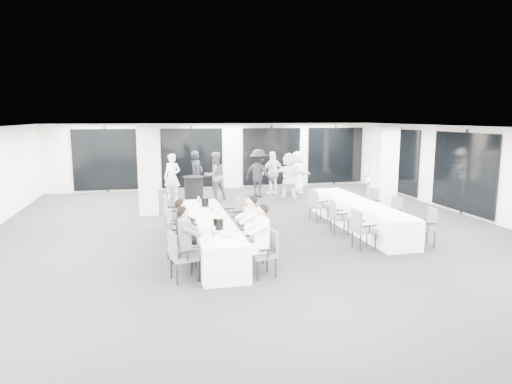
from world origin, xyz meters
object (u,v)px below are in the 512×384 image
chair_side_left_near (361,227)px  ice_bucket_near (218,224)px  chair_side_right_near (427,224)px  chair_main_left_second (177,241)px  standing_guest_e (297,169)px  standing_guest_d (273,170)px  chair_main_right_fourth (240,217)px  chair_side_left_mid (337,215)px  chair_main_right_second (256,236)px  standing_guest_a (197,171)px  chair_main_left_fourth (174,225)px  chair_main_left_far (171,212)px  chair_main_right_mid (248,230)px  banquet_table_side (359,215)px  cocktail_table (194,191)px  standing_guest_b (215,173)px  chair_main_right_far (235,213)px  chair_side_right_far (371,202)px  banquet_table_main (211,234)px  chair_main_left_mid (175,231)px  standing_guest_f (289,172)px  ice_bucket_far (205,202)px  chair_side_right_mid (393,211)px  standing_guest_g (172,174)px  chair_main_left_near (180,253)px  standing_guest_c (258,170)px  chair_main_right_near (266,250)px  standing_guest_h (374,174)px  chair_side_left_far (317,203)px

chair_side_left_near → ice_bucket_near: size_ratio=3.82×
chair_side_right_near → ice_bucket_near: bearing=101.1°
chair_main_left_second → standing_guest_e: bearing=153.0°
chair_side_right_near → standing_guest_d: size_ratio=0.47×
chair_main_right_fourth → chair_side_left_mid: 2.62m
chair_main_right_second → standing_guest_a: bearing=5.4°
chair_main_left_fourth → standing_guest_e: bearing=130.8°
chair_main_left_far → chair_main_right_mid: chair_main_left_far is taller
banquet_table_side → standing_guest_d: standing_guest_d is taller
chair_main_right_second → chair_side_left_near: (2.62, 0.36, -0.04)m
chair_main_left_far → ice_bucket_near: size_ratio=4.29×
cocktail_table → chair_main_left_fourth: bearing=-100.6°
cocktail_table → chair_main_left_far: (-0.93, -3.75, 0.06)m
chair_main_right_mid → chair_side_left_near: chair_side_left_near is taller
standing_guest_b → chair_main_right_far: bearing=68.3°
standing_guest_d → standing_guest_e: bearing=168.1°
chair_side_right_near → chair_side_right_far: bearing=8.4°
banquet_table_main → standing_guest_e: standing_guest_e is taller
chair_main_right_mid → standing_guest_d: bearing=-11.9°
chair_main_left_mid → chair_main_left_far: bearing=-166.7°
chair_side_right_near → standing_guest_e: 8.20m
chair_main_left_mid → standing_guest_d: size_ratio=0.53×
chair_main_right_far → standing_guest_f: 5.62m
standing_guest_b → ice_bucket_far: standing_guest_b is taller
chair_main_right_fourth → chair_side_right_mid: bearing=-86.4°
banquet_table_main → standing_guest_g: bearing=95.0°
chair_side_right_mid → standing_guest_e: standing_guest_e is taller
standing_guest_a → standing_guest_b: bearing=-95.4°
chair_main_right_fourth → standing_guest_f: 6.30m
chair_main_left_near → standing_guest_b: bearing=154.4°
standing_guest_b → cocktail_table: bearing=31.8°
standing_guest_c → banquet_table_side: bearing=148.9°
chair_side_right_mid → standing_guest_d: size_ratio=0.47×
chair_side_right_near → chair_side_right_mid: chair_side_right_near is taller
cocktail_table → chair_main_right_near: cocktail_table is taller
chair_main_right_fourth → chair_side_right_near: 4.54m
banquet_table_main → chair_side_right_near: chair_side_right_near is taller
chair_main_right_second → standing_guest_g: bearing=12.3°
standing_guest_e → standing_guest_g: (-5.06, -0.62, 0.02)m
chair_main_right_second → standing_guest_h: (5.73, 5.84, 0.45)m
banquet_table_main → chair_main_right_fourth: bearing=38.8°
chair_side_left_mid → standing_guest_f: bearing=-176.3°
chair_main_left_fourth → standing_guest_g: bearing=166.3°
standing_guest_b → ice_bucket_near: standing_guest_b is taller
chair_side_right_far → standing_guest_e: 5.31m
banquet_table_main → banquet_table_side: size_ratio=1.00×
cocktail_table → ice_bucket_near: size_ratio=4.30×
chair_main_right_mid → standing_guest_f: bearing=-17.3°
chair_side_left_far → chair_side_right_mid: chair_side_left_far is taller
chair_main_right_near → chair_main_right_fourth: (0.01, 2.72, 0.06)m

